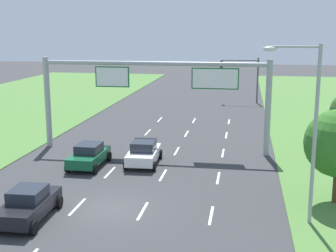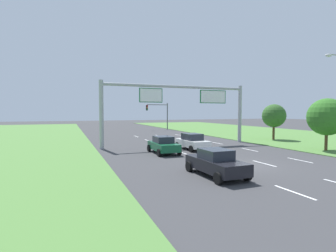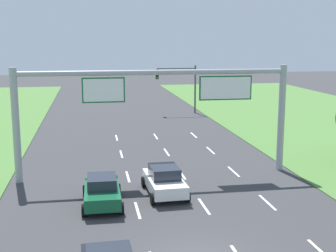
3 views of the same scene
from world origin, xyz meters
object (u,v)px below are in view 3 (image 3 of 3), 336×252
car_near_red (164,180)px  traffic_light_mast (179,80)px  car_lead_silver (102,191)px  sign_gantry (159,100)px

car_near_red → traffic_light_mast: 29.18m
car_near_red → car_lead_silver: 3.70m
sign_gantry → traffic_light_mast: bearing=76.3°
car_near_red → traffic_light_mast: traffic_light_mast is taller
car_near_red → car_lead_silver: car_near_red is taller
sign_gantry → car_near_red: bearing=-93.9°
car_lead_silver → sign_gantry: (3.76, 4.85, 4.11)m
car_near_red → sign_gantry: bearing=83.7°
car_near_red → traffic_light_mast: size_ratio=0.75×
car_lead_silver → traffic_light_mast: traffic_light_mast is taller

